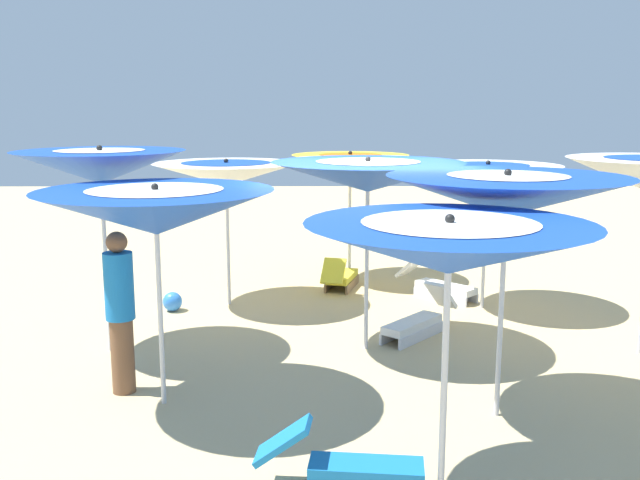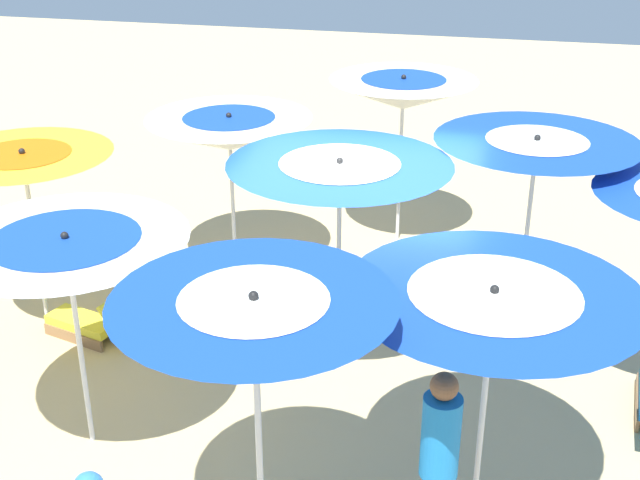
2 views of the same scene
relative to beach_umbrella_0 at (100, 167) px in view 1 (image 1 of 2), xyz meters
name	(u,v)px [view 1 (image 1 of 2)]	position (x,y,z in m)	size (l,w,h in m)	color
ground	(360,354)	(-3.05, 0.08, -2.27)	(36.11, 36.11, 0.04)	#D1B57F
beach_umbrella_0	(100,167)	(0.00, 0.00, 0.00)	(1.98, 1.98, 2.50)	silver
beach_umbrella_1	(156,211)	(-0.98, 1.57, -0.29)	(2.28, 2.28, 2.23)	silver
beach_umbrella_2	(449,247)	(-3.45, 3.43, -0.28)	(2.06, 2.06, 2.21)	silver
beach_umbrella_3	(226,173)	(-1.21, -2.07, -0.28)	(2.14, 2.14, 2.19)	silver
beach_umbrella_4	(368,176)	(-3.13, -0.06, -0.12)	(2.30, 2.30, 2.37)	silver
beach_umbrella_5	(507,195)	(-4.26, 1.87, -0.11)	(2.22, 2.22, 2.39)	silver
beach_umbrella_6	(350,164)	(-3.09, -3.59, -0.26)	(1.97, 1.97, 2.21)	silver
beach_umbrella_7	(487,179)	(-4.98, -1.85, -0.33)	(2.10, 2.10, 2.18)	silver
lounger_0	(440,285)	(-4.44, -2.40, -2.05)	(1.20, 1.20, 0.60)	silver
lounger_1	(417,321)	(-3.83, -0.54, -2.05)	(1.15, 1.26, 0.64)	silver
lounger_2	(351,467)	(-2.79, 3.24, -2.05)	(1.34, 0.47, 0.56)	olive
lounger_3	(341,277)	(-2.92, -2.95, -2.05)	(0.67, 1.22, 0.59)	olive
beachgoer_0	(120,310)	(-0.50, 1.28, -1.36)	(0.30, 0.30, 1.71)	brown
beach_ball	(172,302)	(-0.42, -1.70, -2.11)	(0.28, 0.28, 0.28)	#337FE5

